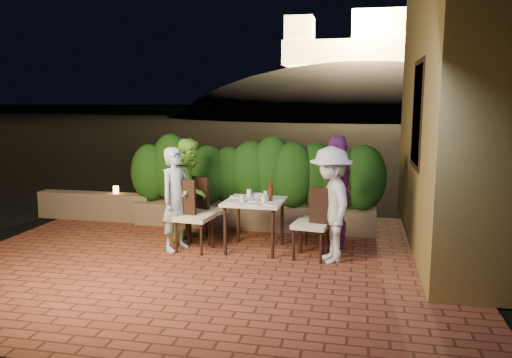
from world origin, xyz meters
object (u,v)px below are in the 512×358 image
(diner_purple, at_px, (337,193))
(diner_white, at_px, (331,205))
(dining_table, at_px, (255,225))
(chair_left_front, at_px, (194,215))
(parapet_lamp, at_px, (116,190))
(beer_bottle, at_px, (271,190))
(chair_right_front, at_px, (311,223))
(diner_blue, at_px, (176,199))
(bowl, at_px, (257,195))
(chair_left_back, at_px, (208,210))
(chair_right_back, at_px, (314,220))
(diner_green, at_px, (190,189))

(diner_purple, bearing_deg, diner_white, 8.38)
(dining_table, distance_m, chair_left_front, 0.90)
(parapet_lamp, bearing_deg, beer_bottle, -21.74)
(chair_right_front, xyz_separation_m, diner_blue, (-1.99, 0.02, 0.25))
(bowl, distance_m, chair_left_back, 0.83)
(diner_white, relative_size, diner_purple, 0.93)
(dining_table, xyz_separation_m, chair_left_front, (-0.86, -0.22, 0.15))
(dining_table, relative_size, bowl, 5.30)
(chair_right_front, bearing_deg, beer_bottle, -15.24)
(chair_right_back, xyz_separation_m, diner_white, (0.26, -0.49, 0.34))
(chair_right_front, relative_size, diner_purple, 0.60)
(diner_purple, bearing_deg, chair_right_back, -66.63)
(chair_left_back, height_order, diner_white, diner_white)
(diner_green, bearing_deg, chair_right_front, -103.53)
(chair_left_back, xyz_separation_m, chair_right_back, (1.68, -0.10, -0.05))
(bowl, xyz_separation_m, chair_right_back, (0.89, -0.13, -0.32))
(diner_blue, bearing_deg, diner_green, 19.95)
(chair_left_back, distance_m, diner_white, 2.05)
(chair_left_front, bearing_deg, beer_bottle, 19.16)
(dining_table, relative_size, diner_white, 0.53)
(chair_left_back, height_order, diner_purple, diner_purple)
(bowl, relative_size, diner_purple, 0.09)
(beer_bottle, height_order, chair_left_front, beer_bottle)
(chair_left_back, height_order, diner_blue, diner_blue)
(chair_left_front, height_order, chair_right_back, chair_left_front)
(bowl, distance_m, diner_purple, 1.22)
(dining_table, bearing_deg, diner_blue, -168.89)
(diner_green, xyz_separation_m, diner_purple, (2.31, -0.12, 0.05))
(chair_left_back, relative_size, diner_blue, 0.66)
(chair_left_front, distance_m, diner_blue, 0.36)
(chair_right_front, xyz_separation_m, diner_purple, (0.33, 0.48, 0.34))
(chair_right_front, relative_size, parapet_lamp, 7.29)
(chair_left_front, xyz_separation_m, parapet_lamp, (-2.02, 1.49, 0.04))
(chair_left_back, relative_size, chair_right_front, 0.99)
(beer_bottle, distance_m, bowl, 0.41)
(diner_blue, height_order, diner_purple, diner_purple)
(bowl, relative_size, chair_right_back, 0.18)
(beer_bottle, distance_m, parapet_lamp, 3.37)
(diner_purple, bearing_deg, beer_bottle, -62.65)
(diner_green, bearing_deg, chair_left_front, -152.61)
(beer_bottle, xyz_separation_m, parapet_lamp, (-3.11, 1.24, -0.34))
(chair_right_back, distance_m, parapet_lamp, 3.90)
(diner_blue, xyz_separation_m, diner_purple, (2.33, 0.45, 0.09))
(chair_right_front, bearing_deg, diner_purple, -116.74)
(diner_white, height_order, diner_purple, diner_purple)
(chair_right_front, bearing_deg, diner_green, -8.38)
(parapet_lamp, bearing_deg, bowl, -18.51)
(chair_right_front, height_order, parapet_lamp, chair_right_front)
(dining_table, bearing_deg, chair_right_back, 12.11)
(chair_left_front, height_order, diner_green, diner_green)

